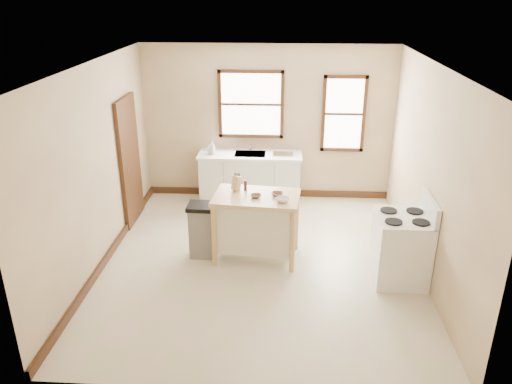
{
  "coord_description": "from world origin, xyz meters",
  "views": [
    {
      "loc": [
        0.32,
        -6.29,
        3.72
      ],
      "look_at": [
        -0.08,
        0.4,
        0.93
      ],
      "focal_mm": 35.0,
      "sensor_mm": 36.0,
      "label": 1
    }
  ],
  "objects_px": {
    "kitchen_island": "(256,227)",
    "pepper_grinder": "(245,185)",
    "bowl_b": "(277,194)",
    "soap_bottle_a": "(213,148)",
    "dish_rack": "(283,152)",
    "bowl_a": "(256,196)",
    "trash_bin": "(203,230)",
    "soap_bottle_b": "(210,149)",
    "gas_stove": "(402,239)",
    "bowl_c": "(283,200)",
    "knife_block": "(236,184)"
  },
  "relations": [
    {
      "from": "soap_bottle_a",
      "to": "gas_stove",
      "type": "relative_size",
      "value": 0.19
    },
    {
      "from": "dish_rack",
      "to": "kitchen_island",
      "type": "height_order",
      "value": "dish_rack"
    },
    {
      "from": "soap_bottle_a",
      "to": "kitchen_island",
      "type": "xyz_separation_m",
      "value": [
        0.9,
        -1.96,
        -0.55
      ]
    },
    {
      "from": "bowl_b",
      "to": "trash_bin",
      "type": "distance_m",
      "value": 1.22
    },
    {
      "from": "bowl_c",
      "to": "knife_block",
      "type": "bearing_deg",
      "value": 150.99
    },
    {
      "from": "bowl_a",
      "to": "trash_bin",
      "type": "height_order",
      "value": "bowl_a"
    },
    {
      "from": "bowl_a",
      "to": "bowl_b",
      "type": "height_order",
      "value": "bowl_b"
    },
    {
      "from": "soap_bottle_a",
      "to": "knife_block",
      "type": "bearing_deg",
      "value": -50.99
    },
    {
      "from": "soap_bottle_a",
      "to": "bowl_c",
      "type": "xyz_separation_m",
      "value": [
        1.27,
        -2.15,
        -0.03
      ]
    },
    {
      "from": "dish_rack",
      "to": "bowl_c",
      "type": "xyz_separation_m",
      "value": [
        0.02,
        -2.22,
        0.04
      ]
    },
    {
      "from": "soap_bottle_b",
      "to": "bowl_b",
      "type": "distance_m",
      "value": 2.34
    },
    {
      "from": "bowl_c",
      "to": "gas_stove",
      "type": "height_order",
      "value": "gas_stove"
    },
    {
      "from": "trash_bin",
      "to": "bowl_b",
      "type": "bearing_deg",
      "value": 2.52
    },
    {
      "from": "knife_block",
      "to": "pepper_grinder",
      "type": "xyz_separation_m",
      "value": [
        0.13,
        0.01,
        -0.02
      ]
    },
    {
      "from": "dish_rack",
      "to": "bowl_c",
      "type": "distance_m",
      "value": 2.22
    },
    {
      "from": "bowl_b",
      "to": "gas_stove",
      "type": "relative_size",
      "value": 0.14
    },
    {
      "from": "kitchen_island",
      "to": "pepper_grinder",
      "type": "xyz_separation_m",
      "value": [
        -0.17,
        0.19,
        0.56
      ]
    },
    {
      "from": "kitchen_island",
      "to": "knife_block",
      "type": "bearing_deg",
      "value": 154.09
    },
    {
      "from": "dish_rack",
      "to": "bowl_b",
      "type": "height_order",
      "value": "bowl_b"
    },
    {
      "from": "gas_stove",
      "to": "trash_bin",
      "type": "bearing_deg",
      "value": 170.15
    },
    {
      "from": "bowl_a",
      "to": "dish_rack",
      "type": "bearing_deg",
      "value": 80.23
    },
    {
      "from": "bowl_b",
      "to": "gas_stove",
      "type": "bearing_deg",
      "value": -16.29
    },
    {
      "from": "kitchen_island",
      "to": "bowl_a",
      "type": "height_order",
      "value": "bowl_a"
    },
    {
      "from": "knife_block",
      "to": "kitchen_island",
      "type": "bearing_deg",
      "value": -1.89
    },
    {
      "from": "pepper_grinder",
      "to": "gas_stove",
      "type": "xyz_separation_m",
      "value": [
        2.13,
        -0.66,
        -0.46
      ]
    },
    {
      "from": "knife_block",
      "to": "trash_bin",
      "type": "distance_m",
      "value": 0.84
    },
    {
      "from": "pepper_grinder",
      "to": "bowl_c",
      "type": "distance_m",
      "value": 0.66
    },
    {
      "from": "dish_rack",
      "to": "bowl_a",
      "type": "relative_size",
      "value": 2.38
    },
    {
      "from": "soap_bottle_b",
      "to": "trash_bin",
      "type": "relative_size",
      "value": 0.21
    },
    {
      "from": "soap_bottle_a",
      "to": "kitchen_island",
      "type": "relative_size",
      "value": 0.19
    },
    {
      "from": "bowl_b",
      "to": "soap_bottle_a",
      "type": "bearing_deg",
      "value": 121.44
    },
    {
      "from": "soap_bottle_a",
      "to": "knife_block",
      "type": "height_order",
      "value": "knife_block"
    },
    {
      "from": "pepper_grinder",
      "to": "soap_bottle_a",
      "type": "bearing_deg",
      "value": 112.3
    },
    {
      "from": "dish_rack",
      "to": "pepper_grinder",
      "type": "bearing_deg",
      "value": -93.38
    },
    {
      "from": "knife_block",
      "to": "bowl_b",
      "type": "xyz_separation_m",
      "value": [
        0.59,
        -0.16,
        -0.08
      ]
    },
    {
      "from": "soap_bottle_b",
      "to": "bowl_a",
      "type": "distance_m",
      "value": 2.27
    },
    {
      "from": "soap_bottle_a",
      "to": "trash_bin",
      "type": "bearing_deg",
      "value": -65.99
    },
    {
      "from": "knife_block",
      "to": "pepper_grinder",
      "type": "height_order",
      "value": "knife_block"
    },
    {
      "from": "soap_bottle_a",
      "to": "soap_bottle_b",
      "type": "height_order",
      "value": "soap_bottle_a"
    },
    {
      "from": "dish_rack",
      "to": "soap_bottle_b",
      "type": "bearing_deg",
      "value": -166.61
    },
    {
      "from": "dish_rack",
      "to": "knife_block",
      "type": "distance_m",
      "value": 1.96
    },
    {
      "from": "dish_rack",
      "to": "knife_block",
      "type": "relative_size",
      "value": 1.85
    },
    {
      "from": "dish_rack",
      "to": "bowl_a",
      "type": "xyz_separation_m",
      "value": [
        -0.36,
        -2.09,
        0.03
      ]
    },
    {
      "from": "knife_block",
      "to": "soap_bottle_a",
      "type": "bearing_deg",
      "value": 137.87
    },
    {
      "from": "bowl_a",
      "to": "gas_stove",
      "type": "height_order",
      "value": "gas_stove"
    },
    {
      "from": "soap_bottle_a",
      "to": "trash_bin",
      "type": "height_order",
      "value": "soap_bottle_a"
    },
    {
      "from": "dish_rack",
      "to": "kitchen_island",
      "type": "relative_size",
      "value": 0.31
    },
    {
      "from": "dish_rack",
      "to": "pepper_grinder",
      "type": "height_order",
      "value": "pepper_grinder"
    },
    {
      "from": "trash_bin",
      "to": "gas_stove",
      "type": "height_order",
      "value": "gas_stove"
    },
    {
      "from": "trash_bin",
      "to": "soap_bottle_b",
      "type": "bearing_deg",
      "value": 96.74
    }
  ]
}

